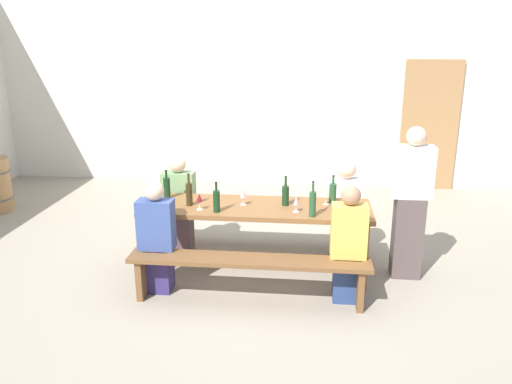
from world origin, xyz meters
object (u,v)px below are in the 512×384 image
Objects in this scene: bench_far at (262,219)px; wine_bottle_1 at (333,192)px; seated_guest_far_1 at (345,211)px; seated_guest_far_0 at (179,206)px; standing_host at (410,206)px; wine_bottle_3 at (285,195)px; wine_glass_0 at (326,194)px; wine_bottle_4 at (217,201)px; wine_glass_1 at (296,201)px; wooden_door at (429,126)px; seated_guest_near_1 at (348,247)px; wine_bottle_0 at (313,203)px; tasting_table at (256,213)px; wine_bottle_2 at (167,187)px; wine_glass_3 at (243,194)px; seated_guest_near_0 at (157,240)px; bench_near at (249,267)px; wine_bottle_5 at (189,193)px; wine_glass_2 at (199,198)px.

wine_bottle_1 reaches higher than bench_far.
seated_guest_far_0 is at bearing -90.00° from seated_guest_far_1.
seated_guest_far_1 is 0.79m from standing_host.
wine_bottle_3 is 1.98× the size of wine_glass_0.
wine_bottle_4 is (-1.17, -0.43, 0.01)m from wine_bottle_1.
wine_glass_0 is at bearing 41.33° from wine_glass_1.
wooden_door is 4.29m from seated_guest_near_1.
wine_bottle_4 is at bearing 177.98° from wine_bottle_0.
wine_bottle_0 is 0.92m from seated_guest_far_1.
tasting_table is at bearing -61.88° from seated_guest_far_1.
wine_bottle_2 is 0.28× the size of seated_guest_far_0.
wine_glass_3 is (-0.93, -0.18, 0.01)m from wine_bottle_1.
wine_bottle_0 is 0.32× the size of seated_guest_near_0.
standing_host is at bearing 55.50° from seated_guest_far_1.
tasting_table is 0.48m from wine_glass_1.
wooden_door is at bearing 54.44° from tasting_table.
seated_guest_near_0 is (-1.22, -0.56, -0.32)m from wine_bottle_3.
bench_near is 0.95m from seated_guest_near_0.
wooden_door is at bearing 130.72° from seated_guest_far_0.
wine_glass_2 is at bearing -43.88° from wine_bottle_5.
seated_guest_far_1 is (1.51, 0.70, -0.32)m from wine_glass_2.
wooden_door reaches higher than seated_guest_near_1.
wine_glass_3 is 1.24m from seated_guest_far_1.
seated_guest_near_0 is at bearing -138.32° from wine_glass_2.
wine_glass_0 is 0.14× the size of seated_guest_far_1.
bench_far is at bearing -20.16° from standing_host.
seated_guest_far_1 reaches higher than wine_bottle_5.
wine_bottle_3 is 1.28m from standing_host.
seated_guest_far_1 is at bearing 29.16° from wine_bottle_4.
bench_far is at bearing -131.46° from wooden_door.
wine_glass_0 is at bearing 17.46° from seated_guest_near_1.
bench_near is 0.83m from wine_glass_1.
seated_guest_near_1 is at bearing 41.94° from standing_host.
seated_guest_near_0 is at bearing 90.00° from seated_guest_near_1.
wine_bottle_1 is at bearing 47.03° from bench_near.
seated_guest_far_1 reaches higher than wine_bottle_0.
wine_bottle_1 is 1.87× the size of wine_glass_0.
wine_bottle_4 is (-2.85, -3.69, -0.18)m from wooden_door.
wine_glass_0 is 0.73m from seated_guest_near_1.
wine_bottle_2 is 0.73m from wine_bottle_4.
wine_bottle_5 is 0.30× the size of seated_guest_far_0.
bench_far is 0.99m from seated_guest_far_1.
wine_glass_2 is 0.15× the size of seated_guest_near_1.
wine_bottle_4 is 0.28× the size of seated_guest_far_1.
wine_bottle_3 is 1.97× the size of wine_glass_1.
seated_guest_far_1 is (0.96, 0.51, -0.12)m from tasting_table.
tasting_table is 0.24m from wine_glass_3.
wine_bottle_2 is 0.92× the size of wine_bottle_5.
tasting_table is 2.08× the size of seated_guest_near_1.
seated_guest_far_1 is at bearing 63.31° from wine_bottle_1.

